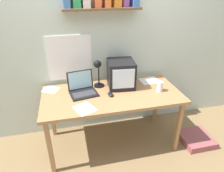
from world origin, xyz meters
The scene contains 12 objects.
ground_plane centered at (0.00, 0.00, 0.00)m, with size 12.00×12.00×0.00m, color olive.
back_wall centered at (0.00, 0.46, 1.31)m, with size 5.60×0.24×2.60m.
corner_desk centered at (0.00, 0.00, 0.68)m, with size 1.63×0.77×0.74m.
crt_monitor centered at (0.15, 0.17, 0.91)m, with size 0.35×0.37×0.33m.
laptop centered at (-0.34, 0.11, 0.81)m, with size 0.35×0.31×0.25m.
desk_lamp centered at (-0.13, 0.19, 0.98)m, with size 0.13×0.16×0.36m.
juice_glass centered at (0.58, -0.07, 0.80)m, with size 0.07×0.07×0.13m.
computer_mouse centered at (-0.03, -0.04, 0.76)m, with size 0.07×0.11×0.03m.
printed_handout centered at (-0.35, -0.25, 0.75)m, with size 0.26×0.27×0.00m.
loose_paper_near_laptop centered at (-0.71, 0.26, 0.75)m, with size 0.24×0.23×0.00m.
loose_paper_near_monitor centered at (0.57, 0.23, 0.75)m, with size 0.27×0.23×0.00m.
floor_cushion centered at (1.10, -0.26, 0.04)m, with size 0.39×0.39×0.09m.
Camera 1 is at (-0.47, -2.01, 1.91)m, focal length 32.00 mm.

